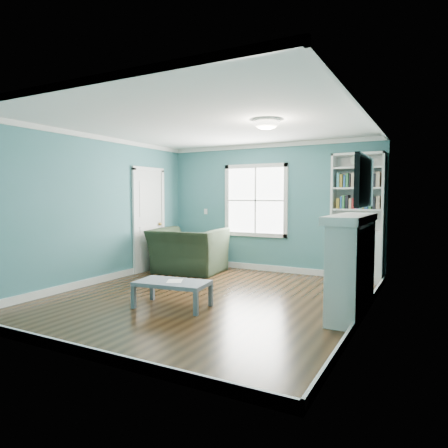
% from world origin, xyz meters
% --- Properties ---
extents(floor, '(5.00, 5.00, 0.00)m').
position_xyz_m(floor, '(0.00, 0.00, 0.00)').
color(floor, black).
rests_on(floor, ground).
extents(room_walls, '(5.00, 5.00, 5.00)m').
position_xyz_m(room_walls, '(0.00, 0.00, 1.58)').
color(room_walls, '#397879').
rests_on(room_walls, ground).
extents(trim, '(4.50, 5.00, 2.60)m').
position_xyz_m(trim, '(0.00, 0.00, 1.24)').
color(trim, white).
rests_on(trim, ground).
extents(window, '(1.40, 0.06, 1.50)m').
position_xyz_m(window, '(-0.30, 2.49, 1.45)').
color(window, white).
rests_on(window, room_walls).
extents(bookshelf, '(0.90, 0.35, 2.31)m').
position_xyz_m(bookshelf, '(1.77, 2.30, 0.92)').
color(bookshelf, silver).
rests_on(bookshelf, ground).
extents(fireplace, '(0.44, 1.58, 1.30)m').
position_xyz_m(fireplace, '(2.08, 0.20, 0.64)').
color(fireplace, black).
rests_on(fireplace, ground).
extents(tv, '(0.06, 1.10, 0.65)m').
position_xyz_m(tv, '(2.20, 0.20, 1.72)').
color(tv, black).
rests_on(tv, fireplace).
extents(door, '(0.12, 0.98, 2.17)m').
position_xyz_m(door, '(-2.22, 1.40, 1.07)').
color(door, silver).
rests_on(door, ground).
extents(ceiling_fixture, '(0.38, 0.38, 0.15)m').
position_xyz_m(ceiling_fixture, '(0.90, 0.10, 2.55)').
color(ceiling_fixture, white).
rests_on(ceiling_fixture, room_walls).
extents(light_switch, '(0.08, 0.01, 0.12)m').
position_xyz_m(light_switch, '(-1.50, 2.48, 1.20)').
color(light_switch, white).
rests_on(light_switch, room_walls).
extents(recliner, '(1.45, 1.02, 1.19)m').
position_xyz_m(recliner, '(-1.39, 1.60, 0.59)').
color(recliner, '#1F2E1C').
rests_on(recliner, ground).
extents(coffee_table, '(1.06, 0.67, 0.36)m').
position_xyz_m(coffee_table, '(-0.18, -0.64, 0.32)').
color(coffee_table, '#535C64').
rests_on(coffee_table, ground).
extents(paper_sheet, '(0.30, 0.32, 0.00)m').
position_xyz_m(paper_sheet, '(-0.16, -0.63, 0.36)').
color(paper_sheet, white).
rests_on(paper_sheet, coffee_table).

